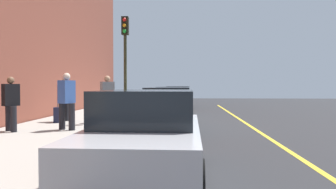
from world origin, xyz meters
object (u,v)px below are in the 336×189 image
pedestrian_blue_coat (67,100)px  rolling_suitcase (58,115)px  pedestrian_black_coat (11,102)px  traffic_light_pole (125,51)px  parked_car_charcoal (168,108)px  pedestrian_brown_coat (64,99)px  pedestrian_grey_coat (107,97)px  parked_car_white (173,101)px  parked_car_silver (147,134)px  parked_car_black (178,97)px

pedestrian_blue_coat → rolling_suitcase: size_ratio=1.93×
pedestrian_black_coat → traffic_light_pole: bearing=133.2°
parked_car_charcoal → pedestrian_brown_coat: 4.26m
pedestrian_blue_coat → pedestrian_grey_coat: bearing=162.4°
parked_car_white → traffic_light_pole: bearing=-20.8°
parked_car_charcoal → pedestrian_brown_coat: (-0.78, -4.17, 0.30)m
pedestrian_brown_coat → rolling_suitcase: bearing=-15.5°
traffic_light_pole → rolling_suitcase: 3.61m
parked_car_charcoal → pedestrian_black_coat: size_ratio=2.74×
rolling_suitcase → pedestrian_brown_coat: bearing=164.5°
parked_car_white → pedestrian_blue_coat: pedestrian_blue_coat is taller
parked_car_charcoal → parked_car_silver: (6.63, 0.01, -0.00)m
pedestrian_blue_coat → traffic_light_pole: traffic_light_pole is taller
pedestrian_black_coat → pedestrian_brown_coat: bearing=168.5°
pedestrian_black_coat → traffic_light_pole: size_ratio=0.42×
parked_car_black → parked_car_charcoal: 12.19m
parked_car_silver → pedestrian_grey_coat: (-7.30, -2.43, 0.37)m
parked_car_charcoal → rolling_suitcase: (-0.36, -4.29, -0.31)m
pedestrian_grey_coat → parked_car_silver: bearing=18.4°
parked_car_black → parked_car_charcoal: same height
parked_car_black → parked_car_white: size_ratio=1.13×
parked_car_white → rolling_suitcase: parked_car_white is taller
traffic_light_pole → rolling_suitcase: bearing=-82.9°
pedestrian_black_coat → pedestrian_brown_coat: size_ratio=1.00×
pedestrian_grey_coat → pedestrian_black_coat: size_ratio=1.06×
rolling_suitcase → parked_car_charcoal: bearing=85.2°
pedestrian_brown_coat → traffic_light_pole: traffic_light_pole is taller
parked_car_black → pedestrian_brown_coat: bearing=-20.3°
parked_car_charcoal → pedestrian_black_coat: 5.27m
parked_car_charcoal → pedestrian_black_coat: (2.20, -4.78, 0.31)m
pedestrian_blue_coat → traffic_light_pole: (-2.41, 1.47, 1.82)m
parked_car_white → parked_car_charcoal: size_ratio=0.89×
parked_car_charcoal → traffic_light_pole: 2.86m
parked_car_charcoal → pedestrian_black_coat: bearing=-65.2°
pedestrian_blue_coat → pedestrian_black_coat: bearing=-73.5°
parked_car_silver → traffic_light_pole: 7.82m
pedestrian_grey_coat → traffic_light_pole: traffic_light_pole is taller
pedestrian_grey_coat → rolling_suitcase: size_ratio=1.91×
parked_car_charcoal → pedestrian_blue_coat: (1.73, -3.17, 0.38)m
parked_car_silver → pedestrian_black_coat: (-4.42, -4.79, 0.31)m
pedestrian_blue_coat → pedestrian_black_coat: size_ratio=1.08×
parked_car_silver → pedestrian_grey_coat: pedestrian_grey_coat is taller
pedestrian_grey_coat → pedestrian_blue_coat: bearing=-17.6°
parked_car_white → pedestrian_black_coat: 8.75m
parked_car_black → pedestrian_grey_coat: (11.52, -2.46, 0.36)m
pedestrian_blue_coat → pedestrian_brown_coat: size_ratio=1.08×
pedestrian_grey_coat → pedestrian_brown_coat: size_ratio=1.07×
parked_car_white → pedestrian_black_coat: (7.33, -4.77, 0.31)m
parked_car_charcoal → pedestrian_brown_coat: pedestrian_brown_coat is taller
pedestrian_blue_coat → traffic_light_pole: bearing=148.6°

